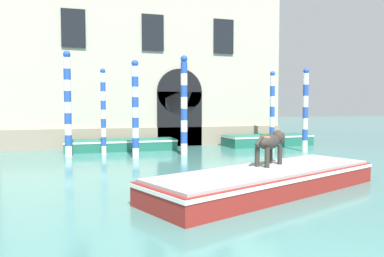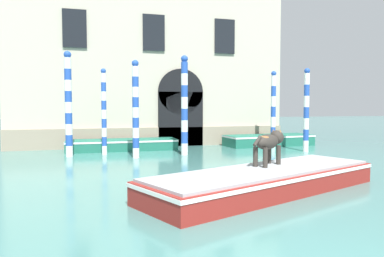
{
  "view_description": "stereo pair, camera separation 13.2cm",
  "coord_description": "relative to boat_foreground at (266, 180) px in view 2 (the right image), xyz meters",
  "views": [
    {
      "loc": [
        -2.65,
        -2.18,
        2.03
      ],
      "look_at": [
        1.19,
        10.9,
        1.2
      ],
      "focal_mm": 35.0,
      "sensor_mm": 36.0,
      "label": 1
    },
    {
      "loc": [
        -2.52,
        -2.22,
        2.03
      ],
      "look_at": [
        1.19,
        10.9,
        1.2
      ],
      "focal_mm": 35.0,
      "sensor_mm": 36.0,
      "label": 2
    }
  ],
  "objects": [
    {
      "name": "mooring_pole_2",
      "position": [
        -2.19,
        6.63,
        1.62
      ],
      "size": [
        0.26,
        0.26,
        3.79
      ],
      "color": "white",
      "rests_on": "ground_plane"
    },
    {
      "name": "boat_moored_far",
      "position": [
        4.91,
        9.34,
        -0.01
      ],
      "size": [
        4.64,
        1.95,
        0.55
      ],
      "rotation": [
        0.0,
        0.0,
        0.07
      ],
      "color": "#1E6651",
      "rests_on": "ground_plane"
    },
    {
      "name": "mooring_pole_0",
      "position": [
        -0.13,
        7.03,
        1.77
      ],
      "size": [
        0.29,
        0.29,
        4.09
      ],
      "color": "white",
      "rests_on": "ground_plane"
    },
    {
      "name": "dog_on_deck",
      "position": [
        0.33,
        0.49,
        0.83
      ],
      "size": [
        1.14,
        0.86,
        0.87
      ],
      "rotation": [
        0.0,
        0.0,
        0.6
      ],
      "color": "#332D28",
      "rests_on": "boat_foreground"
    },
    {
      "name": "boat_moored_near_palazzo",
      "position": [
        -2.48,
        9.35,
        -0.03
      ],
      "size": [
        4.97,
        1.46,
        0.5
      ],
      "rotation": [
        0.0,
        0.0,
        -0.0
      ],
      "color": "#1E6651",
      "rests_on": "ground_plane"
    },
    {
      "name": "boat_foreground",
      "position": [
        0.0,
        0.0,
        0.0
      ],
      "size": [
        6.55,
        4.11,
        0.55
      ],
      "rotation": [
        0.0,
        0.0,
        0.39
      ],
      "color": "maroon",
      "rests_on": "ground_plane"
    },
    {
      "name": "mooring_pole_4",
      "position": [
        -4.71,
        7.73,
        1.82
      ],
      "size": [
        0.29,
        0.29,
        4.19
      ],
      "color": "white",
      "rests_on": "ground_plane"
    },
    {
      "name": "mooring_pole_1",
      "position": [
        -3.33,
        7.94,
        1.5
      ],
      "size": [
        0.21,
        0.21,
        3.56
      ],
      "color": "white",
      "rests_on": "ground_plane"
    },
    {
      "name": "palazzo_left",
      "position": [
        -0.8,
        13.45,
        7.6
      ],
      "size": [
        13.85,
        6.13,
        15.82
      ],
      "color": "#BCB29E",
      "rests_on": "ground_plane"
    },
    {
      "name": "mooring_pole_3",
      "position": [
        5.33,
        6.63,
        1.57
      ],
      "size": [
        0.25,
        0.25,
        3.68
      ],
      "color": "white",
      "rests_on": "ground_plane"
    },
    {
      "name": "mooring_pole_5",
      "position": [
        4.73,
        8.55,
        1.58
      ],
      "size": [
        0.25,
        0.25,
        3.71
      ],
      "color": "white",
      "rests_on": "ground_plane"
    }
  ]
}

